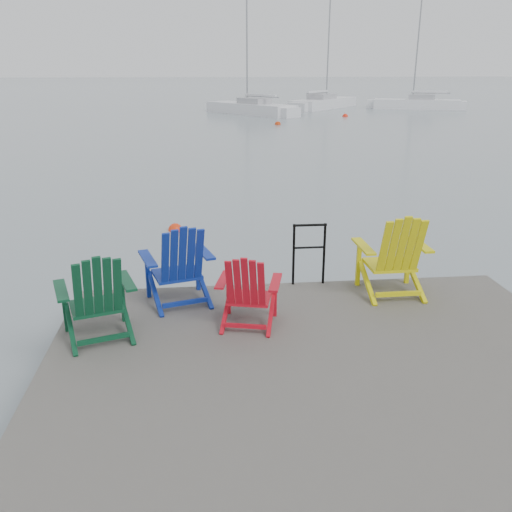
{
  "coord_description": "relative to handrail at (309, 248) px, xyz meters",
  "views": [
    {
      "loc": [
        -1.24,
        -4.71,
        3.47
      ],
      "look_at": [
        -0.48,
        2.73,
        0.85
      ],
      "focal_mm": 38.0,
      "sensor_mm": 36.0,
      "label": 1
    }
  ],
  "objects": [
    {
      "name": "buoy_a",
      "position": [
        -2.11,
        4.63,
        -1.04
      ],
      "size": [
        0.32,
        0.32,
        0.32
      ],
      "primitive_type": "sphere",
      "color": "red",
      "rests_on": "ground"
    },
    {
      "name": "sailboat_near",
      "position": [
        2.53,
        36.03,
        -0.69
      ],
      "size": [
        6.55,
        7.83,
        11.31
      ],
      "rotation": [
        0.0,
        0.0,
        0.63
      ],
      "color": "silver",
      "rests_on": "ground"
    },
    {
      "name": "buoy_c",
      "position": [
        9.25,
        33.11,
        -1.04
      ],
      "size": [
        0.41,
        0.41,
        0.41
      ],
      "primitive_type": "sphere",
      "color": "red",
      "rests_on": "ground"
    },
    {
      "name": "handrail",
      "position": [
        0.0,
        0.0,
        0.0
      ],
      "size": [
        0.48,
        0.04,
        0.9
      ],
      "color": "black",
      "rests_on": "dock"
    },
    {
      "name": "sailboat_far",
      "position": [
        17.39,
        39.92,
        -0.69
      ],
      "size": [
        7.39,
        4.35,
        10.1
      ],
      "rotation": [
        0.0,
        0.0,
        1.2
      ],
      "color": "white",
      "rests_on": "ground"
    },
    {
      "name": "dock",
      "position": [
        -0.25,
        -2.45,
        -0.69
      ],
      "size": [
        6.0,
        5.0,
        1.4
      ],
      "color": "#282724",
      "rests_on": "ground"
    },
    {
      "name": "chair_blue",
      "position": [
        -1.82,
        -0.51,
        0.02
      ],
      "size": [
        1.03,
        0.98,
        1.11
      ],
      "rotation": [
        0.0,
        0.0,
        0.28
      ],
      "color": "navy",
      "rests_on": "dock"
    },
    {
      "name": "buoy_d",
      "position": [
        4.04,
        36.04,
        -1.04
      ],
      "size": [
        0.39,
        0.39,
        0.39
      ],
      "primitive_type": "sphere",
      "color": "#CD440C",
      "rests_on": "ground"
    },
    {
      "name": "ground",
      "position": [
        -0.25,
        -2.45,
        -1.04
      ],
      "size": [
        400.0,
        400.0,
        0.0
      ],
      "primitive_type": "plane",
      "color": "slate",
      "rests_on": "ground"
    },
    {
      "name": "sailboat_mid",
      "position": [
        9.55,
        41.78,
        -0.69
      ],
      "size": [
        7.46,
        8.45,
        12.33
      ],
      "rotation": [
        0.0,
        0.0,
        -0.68
      ],
      "color": "silver",
      "rests_on": "ground"
    },
    {
      "name": "chair_yellow",
      "position": [
        1.07,
        -0.5,
        0.05
      ],
      "size": [
        0.94,
        0.87,
        1.17
      ],
      "rotation": [
        0.0,
        0.0,
        0.01
      ],
      "color": "#D3CB0B",
      "rests_on": "dock"
    },
    {
      "name": "chair_green",
      "position": [
        -2.71,
        -1.41,
        -0.0
      ],
      "size": [
        1.01,
        0.96,
        1.07
      ],
      "rotation": [
        0.0,
        0.0,
        0.31
      ],
      "color": "#0A3B22",
      "rests_on": "dock"
    },
    {
      "name": "chair_red",
      "position": [
        -0.98,
        -1.25,
        -0.07
      ],
      "size": [
        0.86,
        0.81,
        0.94
      ],
      "rotation": [
        0.0,
        0.0,
        -0.24
      ],
      "color": "red",
      "rests_on": "dock"
    },
    {
      "name": "buoy_b",
      "position": [
        3.47,
        27.78,
        -1.04
      ],
      "size": [
        0.39,
        0.39,
        0.39
      ],
      "primitive_type": "sphere",
      "color": "#BA320A",
      "rests_on": "ground"
    }
  ]
}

